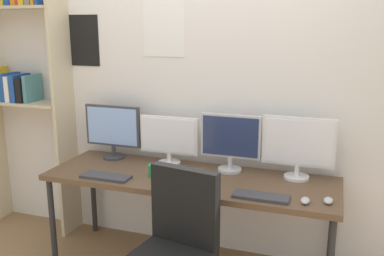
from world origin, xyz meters
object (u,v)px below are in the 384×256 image
(monitor_center_left, at_px, (169,139))
(monitor_center_right, at_px, (230,140))
(desk, at_px, (190,183))
(monitor_far_right, at_px, (298,145))
(keyboard_right, at_px, (261,196))
(bookshelf, at_px, (18,65))
(mouse_left_side, at_px, (305,201))
(monitor_far_left, at_px, (113,129))
(keyboard_left, at_px, (106,177))
(coffee_mug, at_px, (154,170))
(mouse_right_side, at_px, (328,201))

(monitor_center_left, height_order, monitor_center_right, monitor_center_right)
(desk, bearing_deg, monitor_far_right, 16.05)
(monitor_far_right, xyz_separation_m, keyboard_right, (-0.18, -0.44, -0.23))
(bookshelf, bearing_deg, mouse_left_side, -10.27)
(desk, height_order, mouse_left_side, mouse_left_side)
(monitor_center_left, bearing_deg, bookshelf, 179.31)
(bookshelf, height_order, monitor_far_left, bookshelf)
(monitor_far_right, height_order, mouse_left_side, monitor_far_right)
(keyboard_right, distance_m, mouse_left_side, 0.27)
(monitor_center_left, xyz_separation_m, keyboard_left, (-0.31, -0.44, -0.20))
(monitor_far_left, bearing_deg, mouse_left_side, -15.35)
(monitor_center_left, xyz_separation_m, mouse_left_side, (1.08, -0.43, -0.19))
(monitor_far_left, distance_m, monitor_center_left, 0.49)
(desk, distance_m, monitor_far_left, 0.82)
(desk, distance_m, keyboard_right, 0.61)
(monitor_center_right, height_order, keyboard_right, monitor_center_right)
(monitor_center_right, bearing_deg, coffee_mug, -148.66)
(mouse_left_side, relative_size, mouse_right_side, 1.00)
(monitor_far_right, height_order, coffee_mug, monitor_far_right)
(bookshelf, bearing_deg, monitor_far_right, -0.40)
(desk, bearing_deg, mouse_left_side, -14.73)
(mouse_right_side, xyz_separation_m, coffee_mug, (-1.21, 0.08, 0.03))
(bookshelf, height_order, keyboard_left, bookshelf)
(desk, height_order, mouse_right_side, mouse_right_side)
(mouse_left_side, bearing_deg, keyboard_left, -179.55)
(monitor_far_left, height_order, mouse_right_side, monitor_far_left)
(mouse_left_side, height_order, coffee_mug, coffee_mug)
(bookshelf, distance_m, mouse_left_side, 2.61)
(coffee_mug, bearing_deg, monitor_center_right, 31.34)
(coffee_mug, bearing_deg, mouse_right_side, -4.00)
(bookshelf, bearing_deg, monitor_center_left, -0.69)
(monitor_far_left, relative_size, monitor_center_left, 1.01)
(monitor_center_right, bearing_deg, monitor_far_left, 180.00)
(monitor_far_left, relative_size, monitor_far_right, 0.94)
(keyboard_left, height_order, keyboard_right, same)
(monitor_center_right, bearing_deg, monitor_center_left, -180.00)
(desk, height_order, monitor_center_left, monitor_center_left)
(monitor_center_right, bearing_deg, keyboard_right, -54.62)
(desk, bearing_deg, monitor_center_right, 40.80)
(monitor_far_right, height_order, mouse_right_side, monitor_far_right)
(coffee_mug, bearing_deg, monitor_far_right, 16.93)
(monitor_center_right, xyz_separation_m, monitor_far_right, (0.49, 0.00, 0.01))
(mouse_left_side, distance_m, mouse_right_side, 0.14)
(bookshelf, distance_m, monitor_far_right, 2.43)
(coffee_mug, bearing_deg, monitor_far_left, 148.72)
(monitor_far_right, bearing_deg, coffee_mug, -163.07)
(keyboard_left, relative_size, keyboard_right, 1.02)
(bookshelf, xyz_separation_m, keyboard_left, (1.08, -0.46, -0.72))
(monitor_center_left, relative_size, keyboard_left, 1.31)
(bookshelf, relative_size, monitor_far_left, 4.72)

